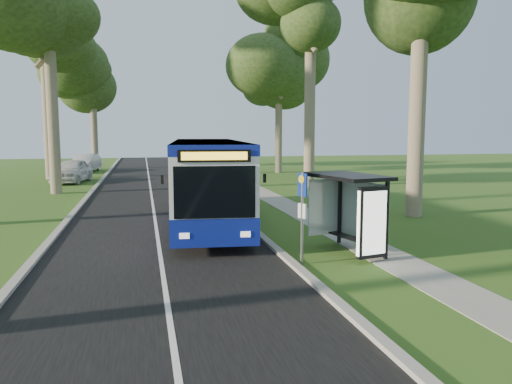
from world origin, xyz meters
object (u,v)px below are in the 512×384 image
litter_bin (247,202)px  bus_shelter (356,200)px  car_white (72,171)px  car_silver (86,163)px  bus (207,180)px  bus_stop_sign (302,207)px

litter_bin → bus_shelter: bearing=-79.3°
car_white → car_silver: size_ratio=1.00×
bus_shelter → car_silver: bearing=95.9°
bus → litter_bin: bearing=45.3°
car_white → litter_bin: bearing=-50.3°
litter_bin → car_white: size_ratio=0.21×
bus_shelter → car_white: 27.04m
car_silver → bus_shelter: bearing=-63.2°
bus → car_white: (-7.58, 18.08, -0.84)m
bus_stop_sign → litter_bin: 8.87m
bus_stop_sign → car_silver: size_ratio=0.51×
bus_shelter → bus_stop_sign: bearing=-174.6°
litter_bin → bus: bearing=-139.9°
car_silver → bus: bearing=-65.8°
bus → car_white: size_ratio=2.50×
car_silver → litter_bin: bearing=-61.0°
litter_bin → car_silver: size_ratio=0.21×
litter_bin → car_silver: 27.92m
bus_shelter → car_white: bearing=102.2°
bus_shelter → litter_bin: bus_shelter is taller
bus → bus_stop_sign: 7.33m
bus_stop_sign → bus_shelter: bearing=-4.9°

